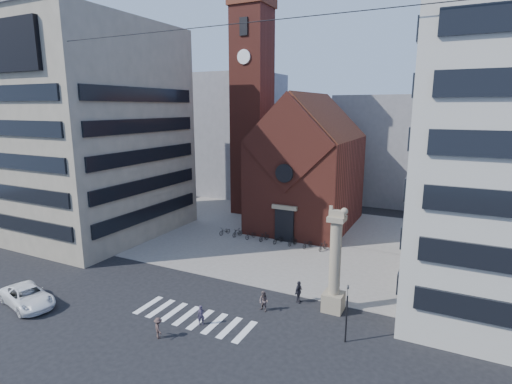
% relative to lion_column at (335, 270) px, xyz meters
% --- Properties ---
extents(ground, '(120.00, 120.00, 0.00)m').
position_rel_lion_column_xyz_m(ground, '(-10.01, -3.00, -3.46)').
color(ground, black).
rests_on(ground, ground).
extents(piazza, '(46.00, 30.00, 0.05)m').
position_rel_lion_column_xyz_m(piazza, '(-10.01, 16.00, -3.43)').
color(piazza, gray).
rests_on(piazza, ground).
extents(zebra_crossing, '(10.20, 3.20, 0.01)m').
position_rel_lion_column_xyz_m(zebra_crossing, '(-9.46, -6.00, -3.45)').
color(zebra_crossing, white).
rests_on(zebra_crossing, ground).
extents(church, '(12.00, 16.65, 18.00)m').
position_rel_lion_column_xyz_m(church, '(-10.01, 22.04, 4.53)').
color(church, maroon).
rests_on(church, ground).
extents(campanile, '(5.50, 5.50, 31.20)m').
position_rel_lion_column_xyz_m(campanile, '(-20.01, 25.00, 12.28)').
color(campanile, maroon).
rests_on(campanile, ground).
extents(building_left, '(18.00, 20.00, 26.00)m').
position_rel_lion_column_xyz_m(building_left, '(-34.01, 7.00, 9.54)').
color(building_left, tan).
rests_on(building_left, ground).
extents(bg_block_left, '(16.00, 14.00, 22.00)m').
position_rel_lion_column_xyz_m(bg_block_left, '(-30.01, 37.00, 7.54)').
color(bg_block_left, gray).
rests_on(bg_block_left, ground).
extents(bg_block_mid, '(14.00, 12.00, 18.00)m').
position_rel_lion_column_xyz_m(bg_block_mid, '(-4.01, 42.00, 5.54)').
color(bg_block_mid, gray).
rests_on(bg_block_mid, ground).
extents(bg_block_right, '(16.00, 14.00, 24.00)m').
position_rel_lion_column_xyz_m(bg_block_right, '(11.99, 39.00, 8.54)').
color(bg_block_right, gray).
rests_on(bg_block_right, ground).
extents(lion_column, '(1.63, 1.60, 8.68)m').
position_rel_lion_column_xyz_m(lion_column, '(0.00, 0.00, 0.00)').
color(lion_column, gray).
rests_on(lion_column, ground).
extents(traffic_light, '(0.13, 0.16, 4.30)m').
position_rel_lion_column_xyz_m(traffic_light, '(1.99, -4.00, -1.17)').
color(traffic_light, black).
rests_on(traffic_light, ground).
extents(white_car, '(6.22, 3.92, 1.60)m').
position_rel_lion_column_xyz_m(white_car, '(-22.87, -10.48, -2.66)').
color(white_car, white).
rests_on(white_car, ground).
extents(pedestrian_0, '(0.67, 0.63, 1.53)m').
position_rel_lion_column_xyz_m(pedestrian_0, '(-8.34, -6.58, -2.69)').
color(pedestrian_0, '#362E40').
rests_on(pedestrian_0, ground).
extents(pedestrian_1, '(0.95, 0.81, 1.71)m').
position_rel_lion_column_xyz_m(pedestrian_1, '(-4.98, -2.64, -2.60)').
color(pedestrian_1, '#5C4C4A').
rests_on(pedestrian_1, ground).
extents(pedestrian_2, '(0.62, 1.17, 1.90)m').
position_rel_lion_column_xyz_m(pedestrian_2, '(-2.99, 0.00, -2.51)').
color(pedestrian_2, '#27252D').
rests_on(pedestrian_2, ground).
extents(pedestrian_3, '(1.15, 1.04, 1.54)m').
position_rel_lion_column_xyz_m(pedestrian_3, '(-10.05, -9.40, -2.68)').
color(pedestrian_3, '#46332F').
rests_on(pedestrian_3, ground).
extents(scooter_0, '(1.14, 1.89, 0.94)m').
position_rel_lion_column_xyz_m(scooter_0, '(-17.83, 12.85, -2.94)').
color(scooter_0, black).
rests_on(scooter_0, piazza).
extents(scooter_1, '(1.00, 1.80, 1.04)m').
position_rel_lion_column_xyz_m(scooter_1, '(-15.96, 12.85, -2.89)').
color(scooter_1, black).
rests_on(scooter_1, piazza).
extents(scooter_2, '(1.14, 1.89, 0.94)m').
position_rel_lion_column_xyz_m(scooter_2, '(-14.10, 12.85, -2.94)').
color(scooter_2, black).
rests_on(scooter_2, piazza).
extents(scooter_3, '(1.00, 1.80, 1.04)m').
position_rel_lion_column_xyz_m(scooter_3, '(-12.23, 12.85, -2.89)').
color(scooter_3, black).
rests_on(scooter_3, piazza).
extents(scooter_4, '(1.14, 1.89, 0.94)m').
position_rel_lion_column_xyz_m(scooter_4, '(-10.37, 12.85, -2.94)').
color(scooter_4, black).
rests_on(scooter_4, piazza).
extents(scooter_5, '(1.00, 1.80, 1.04)m').
position_rel_lion_column_xyz_m(scooter_5, '(-8.51, 12.85, -2.89)').
color(scooter_5, black).
rests_on(scooter_5, piazza).
extents(scooter_6, '(1.14, 1.89, 0.94)m').
position_rel_lion_column_xyz_m(scooter_6, '(-6.64, 12.85, -2.94)').
color(scooter_6, black).
rests_on(scooter_6, piazza).
extents(scooter_7, '(1.00, 1.80, 1.04)m').
position_rel_lion_column_xyz_m(scooter_7, '(-4.78, 12.85, -2.89)').
color(scooter_7, black).
rests_on(scooter_7, piazza).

